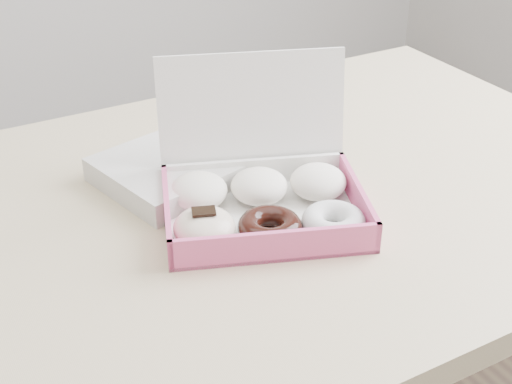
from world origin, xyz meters
TOP-DOWN VIEW (x-y plane):
  - table at (0.00, 0.00)m, footprint 1.20×0.80m
  - donut_box at (-0.03, -0.05)m, footprint 0.33×0.31m
  - newspapers at (-0.09, 0.10)m, footprint 0.27×0.24m

SIDE VIEW (x-z plane):
  - table at x=0.00m, z-range 0.30..1.05m
  - newspapers at x=-0.09m, z-range 0.75..0.79m
  - donut_box at x=-0.03m, z-range 0.68..0.88m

